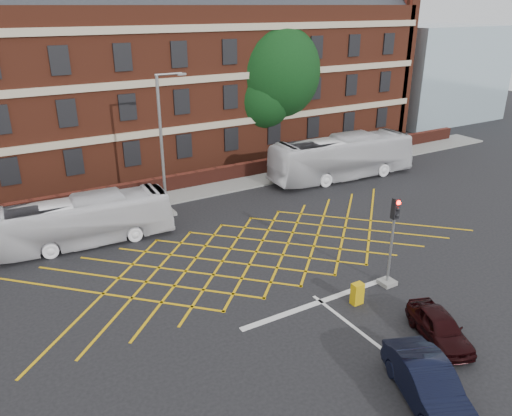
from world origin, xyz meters
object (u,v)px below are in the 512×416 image
car_maroon (440,327)px  traffic_light_near (391,250)px  bus_right (342,157)px  deciduous_tree (268,78)px  bus_left (82,221)px  street_lamp (164,170)px  utility_cabinet (357,294)px  car_navy (428,385)px

car_maroon → traffic_light_near: 4.40m
bus_right → deciduous_tree: 10.39m
bus_left → deciduous_tree: bearing=-55.8°
car_maroon → traffic_light_near: bearing=92.5°
deciduous_tree → street_lamp: 16.34m
bus_left → utility_cabinet: bearing=-140.2°
traffic_light_near → street_lamp: size_ratio=0.50×
traffic_light_near → street_lamp: 14.30m
bus_left → traffic_light_near: (11.01, -11.51, 0.44)m
utility_cabinet → street_lamp: bearing=103.9°
traffic_light_near → utility_cabinet: 2.67m
car_maroon → street_lamp: 17.82m
bus_right → car_navy: (-12.34, -19.15, -0.88)m
deciduous_tree → traffic_light_near: bearing=-108.3°
bus_left → utility_cabinet: size_ratio=9.70×
car_maroon → deciduous_tree: deciduous_tree is taller
street_lamp → bus_left: bearing=-163.6°
street_lamp → bus_right: bearing=-0.1°
bus_left → traffic_light_near: traffic_light_near is taller
deciduous_tree → utility_cabinet: bearing=-113.0°
bus_right → deciduous_tree: size_ratio=1.01×
car_maroon → utility_cabinet: bearing=126.0°
bus_right → utility_cabinet: bearing=146.6°
bus_right → car_maroon: bus_right is taller
car_navy → street_lamp: (-1.42, 19.17, 2.17)m
bus_right → utility_cabinet: (-10.40, -13.56, -1.09)m
car_navy → utility_cabinet: bearing=92.4°
bus_left → car_navy: bus_left is taller
utility_cabinet → car_navy: bearing=-109.2°
car_maroon → deciduous_tree: bearing=91.9°
bus_right → car_maroon: 19.54m
car_navy → utility_cabinet: (1.94, 5.58, -0.21)m
car_navy → street_lamp: bearing=115.9°
deciduous_tree → utility_cabinet: 25.44m
bus_left → deciduous_tree: size_ratio=0.85×
bus_right → street_lamp: size_ratio=1.34×
car_navy → deciduous_tree: bearing=89.3°
bus_left → car_navy: 18.86m
car_navy → deciduous_tree: deciduous_tree is taller
car_maroon → traffic_light_near: (1.29, 4.04, 1.18)m
car_navy → car_maroon: size_ratio=1.24×
traffic_light_near → street_lamp: bearing=113.4°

